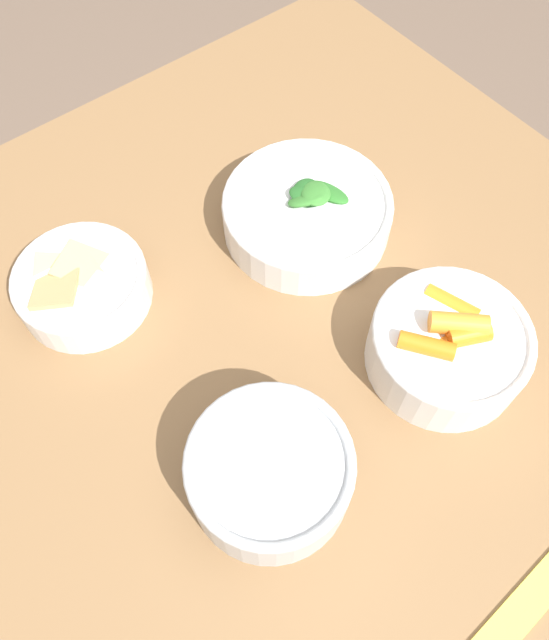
{
  "coord_description": "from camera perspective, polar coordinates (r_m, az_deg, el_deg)",
  "views": [
    {
      "loc": [
        0.15,
        0.26,
        1.36
      ],
      "look_at": [
        -0.05,
        0.01,
        0.8
      ],
      "focal_mm": 35.0,
      "sensor_mm": 36.0,
      "label": 1
    }
  ],
  "objects": [
    {
      "name": "ruler",
      "position": [
        0.63,
        21.57,
        -23.57
      ],
      "size": [
        0.34,
        0.04,
        0.0
      ],
      "color": "#EADB4C",
      "rests_on": "dining_table"
    },
    {
      "name": "bowl_beans_hotdog",
      "position": [
        0.58,
        -0.43,
        -13.79
      ],
      "size": [
        0.15,
        0.15,
        0.07
      ],
      "color": "silver",
      "rests_on": "dining_table"
    },
    {
      "name": "bowl_carrots",
      "position": [
        0.65,
        15.6,
        -2.18
      ],
      "size": [
        0.16,
        0.16,
        0.08
      ],
      "color": "white",
      "rests_on": "dining_table"
    },
    {
      "name": "bowl_greens",
      "position": [
        0.73,
        3.04,
        9.84
      ],
      "size": [
        0.2,
        0.2,
        0.07
      ],
      "color": "white",
      "rests_on": "dining_table"
    },
    {
      "name": "ground_plane",
      "position": [
        1.39,
        -1.87,
        -17.65
      ],
      "size": [
        10.0,
        10.0,
        0.0
      ],
      "primitive_type": "plane",
      "color": "brown"
    },
    {
      "name": "bowl_cookies",
      "position": [
        0.71,
        -17.19,
        3.16
      ],
      "size": [
        0.14,
        0.14,
        0.05
      ],
      "color": "white",
      "rests_on": "dining_table"
    },
    {
      "name": "dining_table",
      "position": [
        0.78,
        -3.21,
        -7.57
      ],
      "size": [
        1.03,
        0.87,
        0.77
      ],
      "color": "olive",
      "rests_on": "ground_plane"
    }
  ]
}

